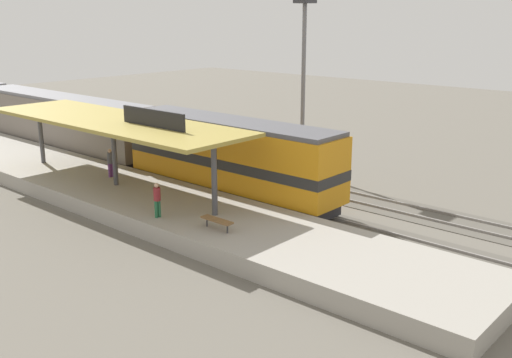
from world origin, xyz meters
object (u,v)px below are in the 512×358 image
Objects in this scene: locomotive at (230,157)px; person_walking at (157,198)px; passenger_carriage_front at (61,123)px; light_mast at (304,45)px; person_waiting at (110,161)px; platform_bench at (217,220)px.

locomotive reaches higher than person_walking.
passenger_carriage_front is 1.71× the size of light_mast.
person_waiting is at bearing 154.43° from light_mast.
passenger_carriage_front is at bearing 71.20° from person_walking.
light_mast reaches higher than passenger_carriage_front.
locomotive reaches higher than passenger_carriage_front.
passenger_carriage_front is at bearing 75.32° from platform_bench.
locomotive is at bearing -58.77° from person_waiting.
person_waiting is (2.21, 11.17, 0.51)m from platform_bench.
person_waiting is (-3.79, -11.74, -0.46)m from passenger_carriage_front.
person_walking is (-6.66, -1.56, -0.56)m from locomotive.
passenger_carriage_front is at bearing 72.10° from person_waiting.
light_mast is at bearing -25.57° from person_waiting.
person_walking is at bearing -171.06° from light_mast.
person_waiting is at bearing 121.23° from locomotive.
locomotive is (6.00, 4.91, 1.07)m from platform_bench.
light_mast reaches higher than person_walking.
locomotive is at bearing -174.80° from light_mast.
platform_bench is 0.08× the size of passenger_carriage_front.
platform_bench is at bearing -101.17° from person_waiting.
person_walking is at bearing -108.80° from passenger_carriage_front.
platform_bench is 7.83m from locomotive.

